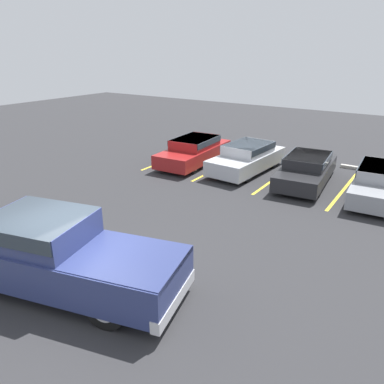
{
  "coord_description": "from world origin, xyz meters",
  "views": [
    {
      "loc": [
        6.16,
        -4.75,
        5.23
      ],
      "look_at": [
        0.09,
        4.39,
        1.0
      ],
      "focal_mm": 35.0,
      "sensor_mm": 36.0,
      "label": 1
    }
  ],
  "objects_px": {
    "parked_sedan_d": "(382,181)",
    "pickup_truck": "(54,253)",
    "parked_sedan_b": "(247,157)",
    "wheel_stop_curb": "(361,169)",
    "parked_sedan_a": "(194,150)",
    "parked_sedan_c": "(307,168)"
  },
  "relations": [
    {
      "from": "pickup_truck",
      "to": "parked_sedan_d",
      "type": "height_order",
      "value": "pickup_truck"
    },
    {
      "from": "parked_sedan_b",
      "to": "wheel_stop_curb",
      "type": "height_order",
      "value": "parked_sedan_b"
    },
    {
      "from": "parked_sedan_b",
      "to": "wheel_stop_curb",
      "type": "xyz_separation_m",
      "value": [
        4.33,
        3.04,
        -0.61
      ]
    },
    {
      "from": "parked_sedan_c",
      "to": "parked_sedan_d",
      "type": "height_order",
      "value": "parked_sedan_d"
    },
    {
      "from": "pickup_truck",
      "to": "parked_sedan_c",
      "type": "relative_size",
      "value": 1.41
    },
    {
      "from": "pickup_truck",
      "to": "parked_sedan_d",
      "type": "bearing_deg",
      "value": 48.36
    },
    {
      "from": "parked_sedan_a",
      "to": "parked_sedan_d",
      "type": "bearing_deg",
      "value": 87.09
    },
    {
      "from": "wheel_stop_curb",
      "to": "parked_sedan_c",
      "type": "bearing_deg",
      "value": -117.18
    },
    {
      "from": "parked_sedan_d",
      "to": "parked_sedan_a",
      "type": "bearing_deg",
      "value": -93.05
    },
    {
      "from": "parked_sedan_d",
      "to": "wheel_stop_curb",
      "type": "xyz_separation_m",
      "value": [
        -1.23,
        3.24,
        -0.58
      ]
    },
    {
      "from": "wheel_stop_curb",
      "to": "parked_sedan_b",
      "type": "bearing_deg",
      "value": -144.91
    },
    {
      "from": "parked_sedan_a",
      "to": "wheel_stop_curb",
      "type": "distance_m",
      "value": 7.76
    },
    {
      "from": "parked_sedan_a",
      "to": "wheel_stop_curb",
      "type": "height_order",
      "value": "parked_sedan_a"
    },
    {
      "from": "parked_sedan_c",
      "to": "parked_sedan_a",
      "type": "bearing_deg",
      "value": -93.44
    },
    {
      "from": "pickup_truck",
      "to": "parked_sedan_a",
      "type": "distance_m",
      "value": 10.56
    },
    {
      "from": "parked_sedan_b",
      "to": "wheel_stop_curb",
      "type": "distance_m",
      "value": 5.32
    },
    {
      "from": "parked_sedan_d",
      "to": "wheel_stop_curb",
      "type": "distance_m",
      "value": 3.52
    },
    {
      "from": "parked_sedan_d",
      "to": "pickup_truck",
      "type": "bearing_deg",
      "value": -31.15
    },
    {
      "from": "pickup_truck",
      "to": "parked_sedan_d",
      "type": "relative_size",
      "value": 1.41
    },
    {
      "from": "parked_sedan_a",
      "to": "wheel_stop_curb",
      "type": "relative_size",
      "value": 2.54
    },
    {
      "from": "parked_sedan_a",
      "to": "parked_sedan_c",
      "type": "distance_m",
      "value": 5.39
    },
    {
      "from": "parked_sedan_a",
      "to": "parked_sedan_d",
      "type": "distance_m",
      "value": 8.23
    }
  ]
}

